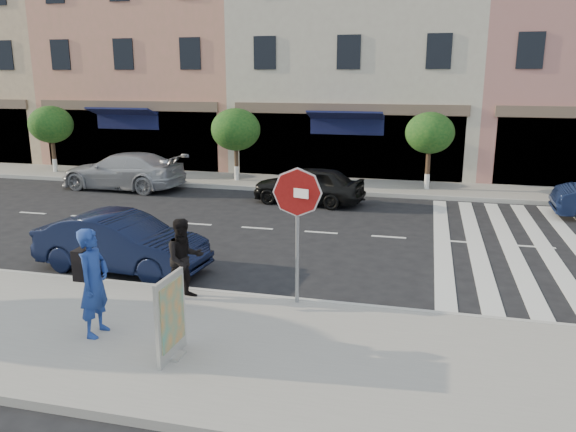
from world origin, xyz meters
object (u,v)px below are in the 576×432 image
at_px(car_far_left, 123,171).
at_px(poster_board, 171,318).
at_px(walker, 184,259).
at_px(car_far_mid, 309,185).
at_px(car_near_mid, 122,243).
at_px(stop_sign, 297,207).
at_px(photographer, 94,282).

bearing_deg(car_far_left, poster_board, 35.53).
bearing_deg(car_far_left, walker, 38.11).
bearing_deg(car_far_mid, car_near_mid, -12.21).
bearing_deg(walker, car_near_mid, 101.02).
bearing_deg(stop_sign, photographer, -126.75).
relative_size(car_far_left, car_far_mid, 1.28).
distance_m(photographer, poster_board, 1.74).
bearing_deg(car_far_mid, car_far_left, -88.48).
xyz_separation_m(walker, car_far_left, (-7.44, 10.52, -0.24)).
relative_size(car_near_mid, car_far_left, 0.81).
height_order(poster_board, car_far_mid, poster_board).
relative_size(stop_sign, car_far_mid, 0.68).
bearing_deg(poster_board, walker, 111.10).
bearing_deg(photographer, car_far_mid, -7.53).
distance_m(walker, car_far_mid, 9.76).
height_order(car_far_left, car_far_mid, car_far_left).
bearing_deg(car_far_left, car_far_mid, 87.24).
height_order(stop_sign, car_far_left, stop_sign).
bearing_deg(poster_board, photographer, 166.34).
height_order(car_near_mid, car_far_left, car_far_left).
xyz_separation_m(stop_sign, car_near_mid, (-4.60, 1.27, -1.43)).
xyz_separation_m(photographer, poster_board, (1.65, -0.46, -0.29)).
height_order(walker, car_near_mid, walker).
xyz_separation_m(stop_sign, car_far_mid, (-1.75, 9.41, -1.44)).
xyz_separation_m(poster_board, car_far_left, (-8.26, 12.87, -0.07)).
xyz_separation_m(stop_sign, photographer, (-3.09, -2.22, -1.01)).
bearing_deg(stop_sign, walker, -154.02).
height_order(poster_board, car_far_left, poster_board).
distance_m(car_near_mid, car_far_left, 10.27).
bearing_deg(stop_sign, car_far_mid, 118.11).
height_order(walker, poster_board, walker).
relative_size(car_near_mid, car_far_mid, 1.04).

